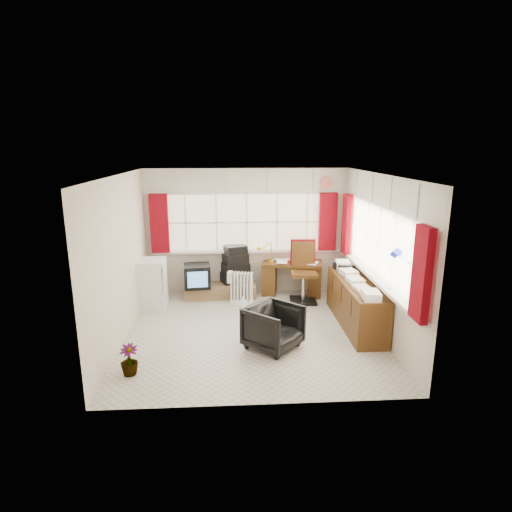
# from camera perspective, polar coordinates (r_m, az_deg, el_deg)

# --- Properties ---
(ground) EXTENTS (4.00, 4.00, 0.00)m
(ground) POSITION_cam_1_polar(r_m,az_deg,el_deg) (7.01, -0.48, -10.10)
(ground) COLOR beige
(ground) RESTS_ON ground
(room_walls) EXTENTS (4.00, 4.00, 4.00)m
(room_walls) POSITION_cam_1_polar(r_m,az_deg,el_deg) (6.53, -0.50, 1.96)
(room_walls) COLOR beige
(room_walls) RESTS_ON ground
(window_back) EXTENTS (3.70, 0.12, 3.60)m
(window_back) POSITION_cam_1_polar(r_m,az_deg,el_deg) (8.54, -1.19, 1.14)
(window_back) COLOR beige
(window_back) RESTS_ON room_walls
(window_right) EXTENTS (0.12, 3.70, 3.60)m
(window_right) POSITION_cam_1_polar(r_m,az_deg,el_deg) (7.04, 15.52, -2.31)
(window_right) COLOR beige
(window_right) RESTS_ON room_walls
(curtains) EXTENTS (3.83, 3.83, 1.15)m
(curtains) POSITION_cam_1_polar(r_m,az_deg,el_deg) (7.54, 6.17, 3.23)
(curtains) COLOR maroon
(curtains) RESTS_ON room_walls
(overhead_cabinets) EXTENTS (3.98, 3.98, 0.48)m
(overhead_cabinets) POSITION_cam_1_polar(r_m,az_deg,el_deg) (7.49, 6.68, 9.29)
(overhead_cabinets) COLOR silver
(overhead_cabinets) RESTS_ON room_walls
(desk) EXTENTS (1.26, 0.80, 0.72)m
(desk) POSITION_cam_1_polar(r_m,az_deg,el_deg) (8.64, 4.81, -2.66)
(desk) COLOR #533013
(desk) RESTS_ON ground
(desk_lamp) EXTENTS (0.17, 0.15, 0.42)m
(desk_lamp) POSITION_cam_1_polar(r_m,az_deg,el_deg) (8.42, 2.05, 1.07)
(desk_lamp) COLOR #DCB609
(desk_lamp) RESTS_ON desk
(task_chair) EXTENTS (0.52, 0.54, 1.18)m
(task_chair) POSITION_cam_1_polar(r_m,az_deg,el_deg) (8.26, 6.30, -1.70)
(task_chair) COLOR black
(task_chair) RESTS_ON ground
(office_chair) EXTENTS (1.01, 1.00, 0.66)m
(office_chair) POSITION_cam_1_polar(r_m,az_deg,el_deg) (6.38, 2.34, -9.43)
(office_chair) COLOR black
(office_chair) RESTS_ON ground
(radiator) EXTENTS (0.45, 0.27, 0.63)m
(radiator) POSITION_cam_1_polar(r_m,az_deg,el_deg) (8.10, -1.93, -4.71)
(radiator) COLOR white
(radiator) RESTS_ON ground
(credenza) EXTENTS (0.50, 2.00, 0.85)m
(credenza) POSITION_cam_1_polar(r_m,az_deg,el_deg) (7.33, 13.13, -6.03)
(credenza) COLOR #533013
(credenza) RESTS_ON ground
(file_tray) EXTENTS (0.35, 0.39, 0.11)m
(file_tray) POSITION_cam_1_polar(r_m,az_deg,el_deg) (7.84, 11.58, -1.44)
(file_tray) COLOR black
(file_tray) RESTS_ON credenza
(tv_bench) EXTENTS (1.40, 0.50, 0.25)m
(tv_bench) POSITION_cam_1_polar(r_m,az_deg,el_deg) (8.55, -4.80, -4.61)
(tv_bench) COLOR olive
(tv_bench) RESTS_ON ground
(crt_tv) EXTENTS (0.54, 0.51, 0.45)m
(crt_tv) POSITION_cam_1_polar(r_m,az_deg,el_deg) (8.35, -7.87, -2.67)
(crt_tv) COLOR black
(crt_tv) RESTS_ON tv_bench
(hifi_stack) EXTENTS (0.64, 0.53, 0.75)m
(hifi_stack) POSITION_cam_1_polar(r_m,az_deg,el_deg) (8.56, -2.73, -1.28)
(hifi_stack) COLOR black
(hifi_stack) RESTS_ON tv_bench
(mini_fridge) EXTENTS (0.55, 0.55, 0.91)m
(mini_fridge) POSITION_cam_1_polar(r_m,az_deg,el_deg) (8.11, -13.80, -3.61)
(mini_fridge) COLOR white
(mini_fridge) RESTS_ON ground
(spray_bottle_a) EXTENTS (0.12, 0.12, 0.30)m
(spray_bottle_a) POSITION_cam_1_polar(r_m,az_deg,el_deg) (7.73, -1.69, -6.48)
(spray_bottle_a) COLOR white
(spray_bottle_a) RESTS_ON ground
(spray_bottle_b) EXTENTS (0.13, 0.14, 0.21)m
(spray_bottle_b) POSITION_cam_1_polar(r_m,az_deg,el_deg) (8.48, -4.88, -4.93)
(spray_bottle_b) COLOR #9AE5E1
(spray_bottle_b) RESTS_ON ground
(flower_vase) EXTENTS (0.25, 0.25, 0.42)m
(flower_vase) POSITION_cam_1_polar(r_m,az_deg,el_deg) (5.96, -16.58, -13.14)
(flower_vase) COLOR black
(flower_vase) RESTS_ON ground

